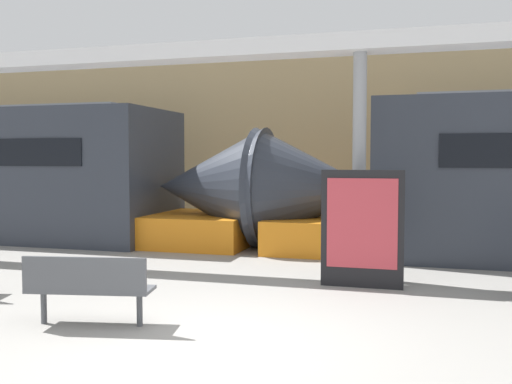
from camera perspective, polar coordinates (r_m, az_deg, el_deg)
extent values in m
plane|color=gray|center=(6.19, -5.18, -15.07)|extent=(60.00, 60.00, 0.00)
cube|color=tan|center=(15.87, 8.30, 5.30)|extent=(56.00, 0.20, 5.00)
cone|color=#2D333D|center=(12.26, 5.87, 0.36)|extent=(2.57, 2.63, 2.63)
cube|color=orange|center=(12.31, 6.97, -4.16)|extent=(2.31, 2.46, 0.70)
cone|color=#2D333D|center=(12.88, -4.43, 0.51)|extent=(2.57, 2.63, 2.63)
cube|color=orange|center=(13.05, -5.41, -3.72)|extent=(2.31, 2.46, 0.70)
cube|color=#4C4F54|center=(7.06, -16.18, -9.32)|extent=(1.51, 0.70, 0.04)
cube|color=#4C4F54|center=(6.83, -16.83, -7.88)|extent=(1.44, 0.30, 0.40)
cylinder|color=#4C4F54|center=(7.34, -20.46, -10.69)|extent=(0.07, 0.07, 0.40)
cylinder|color=#4C4F54|center=(6.92, -11.57, -11.40)|extent=(0.07, 0.07, 0.40)
cube|color=black|center=(8.76, 10.56, -3.66)|extent=(1.24, 0.06, 1.79)
cube|color=#B73842|center=(8.72, 10.54, -3.11)|extent=(1.05, 0.01, 1.36)
cylinder|color=gray|center=(9.36, 10.27, 2.52)|extent=(0.22, 0.22, 3.65)
cube|color=silver|center=(9.54, 10.40, 14.41)|extent=(28.00, 0.60, 0.28)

